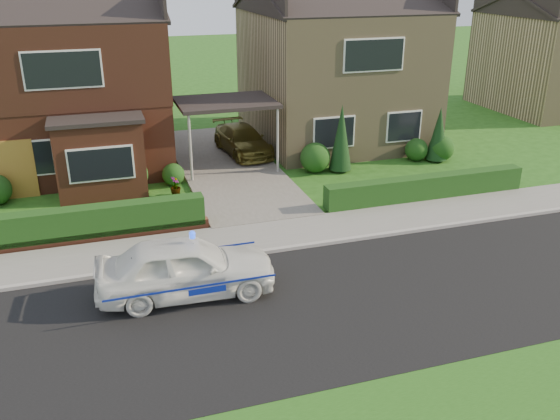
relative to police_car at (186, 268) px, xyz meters
name	(u,v)px	position (x,y,z in m)	size (l,w,h in m)	color
ground	(329,303)	(3.24, -1.48, -0.75)	(120.00, 120.00, 0.00)	#204F15
road	(329,303)	(3.24, -1.48, -0.75)	(60.00, 6.00, 0.02)	black
kerb	(290,248)	(3.24, 1.57, -0.69)	(60.00, 0.16, 0.12)	#9E9993
sidewalk	(279,234)	(3.24, 2.62, -0.70)	(60.00, 2.00, 0.10)	slate
driveway	(228,166)	(3.24, 9.52, -0.69)	(3.80, 12.00, 0.12)	#666059
house_left	(67,69)	(-2.54, 12.42, 3.06)	(7.50, 9.53, 7.25)	brown
house_right	(334,60)	(9.04, 12.51, 2.91)	(7.50, 8.06, 7.25)	#8F7D58
carport_link	(226,104)	(3.24, 9.47, 1.90)	(3.80, 3.00, 2.77)	black
garage_door	(2,171)	(-5.01, 8.48, 0.30)	(2.20, 0.10, 2.10)	brown
dwarf_wall	(80,239)	(-2.56, 3.82, -0.57)	(7.70, 0.25, 0.36)	brown
hedge_left	(81,242)	(-2.56, 3.97, -0.75)	(7.50, 0.55, 0.90)	#103310
hedge_right	(424,200)	(9.04, 3.87, -0.75)	(7.50, 0.55, 0.80)	#103310
shrub_left_mid	(130,175)	(-0.76, 7.82, -0.09)	(1.32, 1.32, 1.32)	#103310
shrub_left_near	(173,174)	(0.84, 8.12, -0.33)	(0.84, 0.84, 0.84)	#103310
shrub_right_near	(315,158)	(6.44, 7.92, -0.15)	(1.20, 1.20, 1.20)	#103310
shrub_right_mid	(416,150)	(11.04, 8.02, -0.27)	(0.96, 0.96, 0.96)	#103310
shrub_right_far	(441,148)	(12.04, 7.72, -0.21)	(1.08, 1.08, 1.08)	#103310
conifer_a	(341,140)	(7.44, 7.72, 0.55)	(0.90, 0.90, 2.60)	black
conifer_b	(438,136)	(11.84, 7.72, 0.35)	(0.90, 0.90, 2.20)	black
neighbour_right	(554,62)	(23.24, 14.52, 1.85)	(6.50, 7.00, 5.20)	#8F7D58
police_car	(186,268)	(0.00, 0.00, 0.00)	(4.06, 4.50, 1.67)	white
driveway_car	(243,140)	(4.24, 10.91, -0.05)	(1.63, 4.01, 1.16)	brown
potted_plant_c	(175,187)	(0.74, 6.99, -0.41)	(0.38, 0.38, 0.68)	gray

